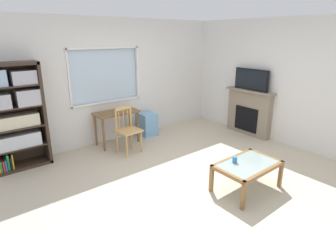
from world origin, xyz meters
name	(u,v)px	position (x,y,z in m)	size (l,w,h in m)	color
ground	(189,179)	(0.00, 0.00, -0.01)	(6.15, 5.75, 0.02)	beige
wall_back_with_window	(116,81)	(0.03, 2.38, 1.27)	(5.15, 0.15, 2.57)	silver
wall_right	(284,82)	(2.64, 0.00, 1.29)	(0.12, 4.95, 2.57)	silver
bookshelf	(15,114)	(-1.99, 2.13, 0.96)	(0.90, 0.38, 1.81)	#38281E
desk_under_window	(117,117)	(-0.18, 2.03, 0.59)	(0.89, 0.48, 0.70)	brown
wooden_chair	(128,130)	(-0.23, 1.51, 0.46)	(0.45, 0.44, 0.90)	tan
plastic_drawer_unit	(147,124)	(0.61, 2.08, 0.26)	(0.35, 0.40, 0.52)	#72ADDB
fireplace	(249,112)	(2.48, 0.67, 0.53)	(0.26, 1.16, 1.04)	gray
tv	(251,80)	(2.46, 0.67, 1.28)	(0.06, 0.84, 0.47)	black
coffee_table	(247,167)	(0.47, -0.75, 0.36)	(0.96, 0.61, 0.42)	#8C9E99
sippy_cup	(235,159)	(0.35, -0.60, 0.47)	(0.07, 0.07, 0.09)	#337FD6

